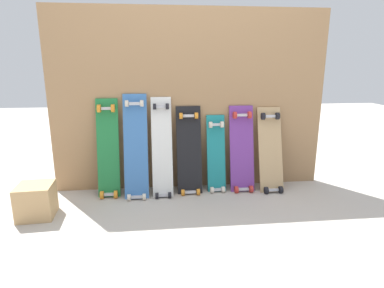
{
  "coord_description": "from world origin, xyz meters",
  "views": [
    {
      "loc": [
        -0.3,
        -2.86,
        1.16
      ],
      "look_at": [
        0.0,
        -0.07,
        0.45
      ],
      "focal_mm": 30.04,
      "sensor_mm": 36.0,
      "label": 1
    }
  ],
  "objects": [
    {
      "name": "wooden_crate",
      "position": [
        -1.25,
        -0.46,
        0.13
      ],
      "size": [
        0.27,
        0.27,
        0.26
      ],
      "primitive_type": "cube",
      "rotation": [
        0.0,
        0.0,
        0.07
      ],
      "color": "tan",
      "rests_on": "ground"
    },
    {
      "name": "skateboard_green",
      "position": [
        -0.75,
        -0.06,
        0.4
      ],
      "size": [
        0.19,
        0.26,
        0.92
      ],
      "color": "#1E7238",
      "rests_on": "ground"
    },
    {
      "name": "ground_plane",
      "position": [
        0.0,
        0.0,
        0.0
      ],
      "size": [
        12.0,
        12.0,
        0.0
      ],
      "primitive_type": "plane",
      "color": "#B2AAA0"
    },
    {
      "name": "skateboard_teal",
      "position": [
        0.23,
        -0.05,
        0.31
      ],
      "size": [
        0.17,
        0.23,
        0.76
      ],
      "color": "#197A7F",
      "rests_on": "ground"
    },
    {
      "name": "skateboard_black",
      "position": [
        -0.02,
        -0.06,
        0.35
      ],
      "size": [
        0.22,
        0.26,
        0.85
      ],
      "color": "black",
      "rests_on": "ground"
    },
    {
      "name": "skateboard_natural",
      "position": [
        0.73,
        -0.09,
        0.35
      ],
      "size": [
        0.22,
        0.3,
        0.83
      ],
      "color": "tan",
      "rests_on": "ground"
    },
    {
      "name": "skateboard_blue",
      "position": [
        -0.5,
        -0.09,
        0.41
      ],
      "size": [
        0.21,
        0.32,
        0.96
      ],
      "color": "#386BAD",
      "rests_on": "ground"
    },
    {
      "name": "skateboard_white",
      "position": [
        -0.27,
        -0.08,
        0.4
      ],
      "size": [
        0.18,
        0.3,
        0.94
      ],
      "color": "silver",
      "rests_on": "ground"
    },
    {
      "name": "plywood_wall_panel",
      "position": [
        0.0,
        0.07,
        0.82
      ],
      "size": [
        2.51,
        0.04,
        1.63
      ],
      "primitive_type": "cube",
      "color": "#99724C",
      "rests_on": "ground"
    },
    {
      "name": "skateboard_purple",
      "position": [
        0.47,
        -0.06,
        0.36
      ],
      "size": [
        0.22,
        0.26,
        0.84
      ],
      "color": "#6B338C",
      "rests_on": "ground"
    }
  ]
}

